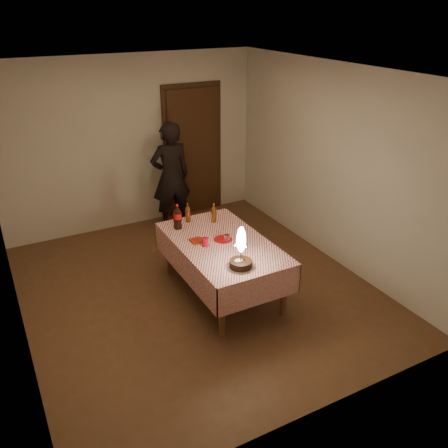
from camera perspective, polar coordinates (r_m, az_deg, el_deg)
The scene contains 12 objects.
ground at distance 5.97m, azimuth -3.30°, elevation -7.80°, with size 4.00×4.50×0.01m, color brown.
room_shell at distance 5.33m, azimuth -3.76°, elevation 7.76°, with size 4.04×4.54×2.62m.
dining_table at distance 5.59m, azimuth -0.24°, elevation -3.05°, with size 1.02×1.72×0.69m.
birthday_cake at distance 4.98m, azimuth 2.05°, elevation -3.86°, with size 0.30×0.30×0.47m.
red_plate at distance 5.60m, azimuth -0.12°, elevation -1.86°, with size 0.22×0.22×0.01m, color #B70C0E.
red_cup at distance 5.45m, azimuth -2.26°, elevation -2.18°, with size 0.08×0.08×0.10m, color #B50C24.
clear_cup at distance 5.54m, azimuth 0.34°, elevation -1.74°, with size 0.07×0.07×0.09m, color white.
napkin_stack at distance 5.57m, azimuth -3.25°, elevation -2.00°, with size 0.15×0.15×0.02m, color #AD2813.
cola_bottle at distance 5.85m, azimuth -5.62°, elevation 0.85°, with size 0.10×0.10×0.32m.
amber_bottle_left at distance 6.03m, azimuth -4.38°, elevation 1.31°, with size 0.06×0.06×0.26m.
amber_bottle_right at distance 6.01m, azimuth -1.23°, elevation 1.30°, with size 0.06×0.06×0.26m.
photographer at distance 7.25m, azimuth -6.43°, elevation 5.70°, with size 0.62×0.46×1.69m.
Camera 1 is at (-2.04, -4.57, 3.25)m, focal length 38.00 mm.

